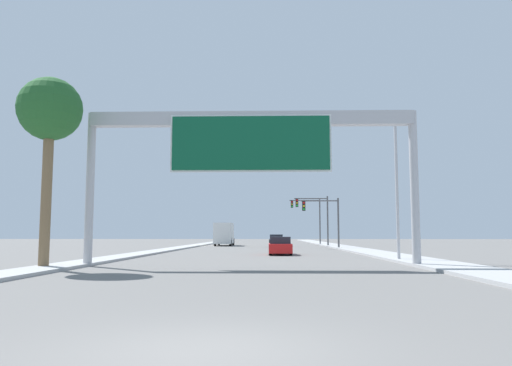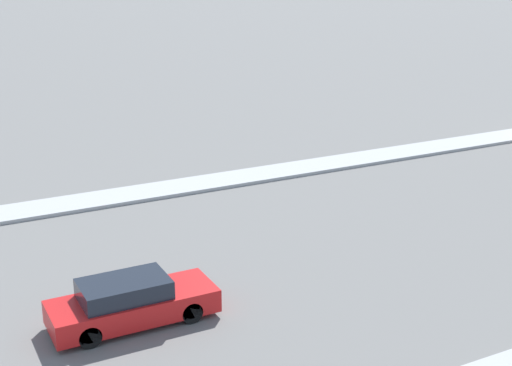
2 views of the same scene
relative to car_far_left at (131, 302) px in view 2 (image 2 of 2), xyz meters
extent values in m
cube|color=red|center=(0.00, 0.06, -0.14)|extent=(1.75, 4.78, 0.69)
cube|color=#1E232D|center=(0.00, -0.18, 0.46)|extent=(1.54, 2.49, 0.53)
cylinder|color=black|center=(-0.76, 1.54, -0.34)|extent=(0.22, 0.64, 0.64)
cylinder|color=black|center=(0.76, 1.54, -0.34)|extent=(0.22, 0.64, 0.64)
cylinder|color=black|center=(-0.76, -1.42, -0.34)|extent=(0.22, 0.64, 0.64)
cylinder|color=black|center=(0.76, -1.42, -0.34)|extent=(0.22, 0.64, 0.64)
camera|label=1|loc=(-0.82, -39.03, 0.95)|focal=35.00mm
camera|label=2|loc=(17.89, -5.24, 9.57)|focal=50.00mm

